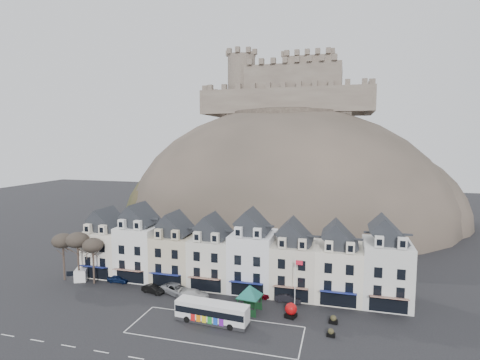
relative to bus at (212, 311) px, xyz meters
name	(u,v)px	position (x,y,z in m)	size (l,w,h in m)	color
ground	(197,333)	(-0.92, -2.94, -1.56)	(300.00, 300.00, 0.00)	black
coach_bay_markings	(216,330)	(1.08, -1.69, -1.56)	(22.00, 7.50, 0.01)	silver
townhouse_terrace	(234,255)	(-0.77, 13.03, 3.74)	(54.40, 9.35, 11.80)	white
castle_hill	(287,220)	(0.33, 66.01, -1.45)	(100.00, 76.00, 68.00)	#37312A
castle	(290,88)	(-0.41, 72.99, 38.64)	(50.20, 22.20, 22.00)	brown
tree_left_far	(63,241)	(-29.92, 7.56, 5.34)	(3.61, 3.61, 8.24)	#3C2F26
tree_left_mid	(77,240)	(-26.92, 7.56, 5.69)	(3.78, 3.78, 8.64)	#3C2F26
tree_left_near	(93,246)	(-23.92, 7.56, 5.00)	(3.43, 3.43, 7.84)	#3C2F26
bus	(212,311)	(0.00, 0.00, 0.00)	(10.11, 3.07, 2.81)	#262628
bus_shelter	(250,291)	(4.08, 4.33, 1.53)	(6.22, 6.22, 3.97)	black
red_buoy	(291,310)	(9.92, 4.31, -0.51)	(1.73, 1.73, 2.04)	black
flagpole	(296,281)	(10.20, 6.82, 2.75)	(1.09, 0.11, 7.55)	silver
white_van	(83,273)	(-27.34, 9.06, -0.55)	(3.55, 4.81, 2.01)	white
planter_west	(333,320)	(15.58, 4.06, -1.00)	(1.22, 0.80, 1.15)	black
planter_east	(331,333)	(15.39, 0.56, -1.05)	(1.09, 0.74, 1.06)	black
car_navy	(119,279)	(-20.20, 9.06, -0.91)	(1.51, 3.76, 1.28)	#0C1A3F
car_black	(153,289)	(-12.30, 6.62, -0.92)	(1.35, 3.87, 1.27)	black
car_silver	(177,289)	(-8.48, 7.22, -0.77)	(2.60, 5.55, 1.57)	#93949A
car_white	(194,294)	(-5.32, 6.56, -0.88)	(1.91, 4.69, 1.36)	silver
car_maroon	(256,294)	(3.88, 9.06, -0.84)	(1.70, 4.22, 1.44)	#50040D
car_charcoal	(288,298)	(8.86, 9.06, -0.90)	(1.38, 3.96, 1.31)	black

